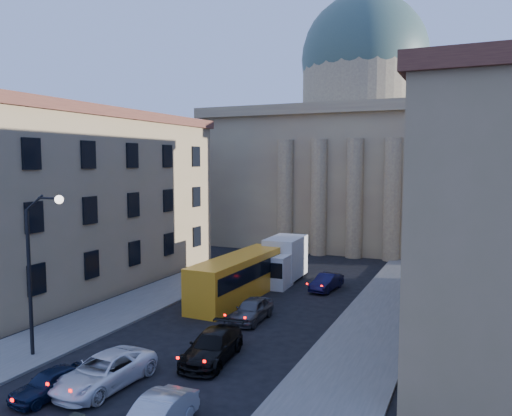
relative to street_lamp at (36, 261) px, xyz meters
The scene contains 12 objects.
sidewalk_left 11.38m from the street_lamp, 98.71° to the left, with size 5.00×60.00×0.15m, color #5D5B55.
sidewalk_right 19.14m from the street_lamp, 32.88° to the left, with size 5.00×60.00×0.15m, color #5D5B55.
church 48.43m from the street_lamp, 81.65° to the left, with size 68.02×28.76×36.60m.
building_left 17.36m from the street_lamp, 125.62° to the left, with size 11.60×26.60×14.70m.
street_lamp is the anchor object (origin of this frame).
car_left_near 6.78m from the street_lamp, 37.39° to the right, with size 1.49×3.70×1.26m, color black.
car_left_mid 7.23m from the street_lamp, 13.19° to the right, with size 2.47×5.36×1.49m, color white.
car_right_mid 10.33m from the street_lamp, 22.20° to the left, with size 2.13×5.24×1.52m, color black.
car_right_far 13.73m from the street_lamp, 53.16° to the left, with size 1.75×4.36×1.48m, color #454549.
car_right_distant 22.89m from the street_lamp, 63.11° to the left, with size 1.43×4.11×1.35m, color black.
city_bus 16.07m from the street_lamp, 72.94° to the left, with size 3.09×11.77×3.29m.
box_truck 22.41m from the street_lamp, 75.08° to the left, with size 2.89×6.95×3.77m.
Camera 1 is at (14.10, -10.95, 10.52)m, focal length 35.00 mm.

